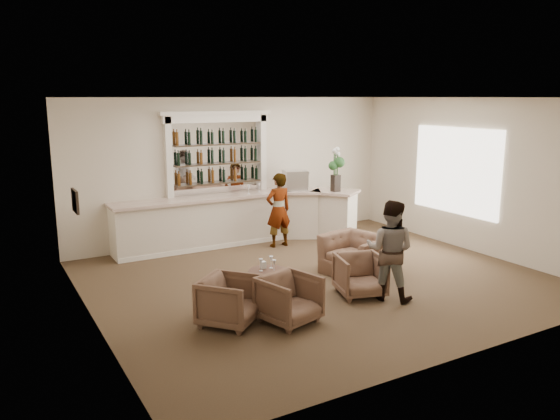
# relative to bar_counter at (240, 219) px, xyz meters

# --- Properties ---
(ground) EXTENTS (8.00, 8.00, 0.00)m
(ground) POSITION_rel_bar_counter_xyz_m (0.16, -3.00, -0.57)
(ground) COLOR brown
(ground) RESTS_ON ground
(room_shell) EXTENTS (8.04, 7.02, 3.32)m
(room_shell) POSITION_rel_bar_counter_xyz_m (0.33, -2.29, 1.77)
(room_shell) COLOR beige
(room_shell) RESTS_ON ground
(bar_counter) EXTENTS (5.72, 1.80, 1.14)m
(bar_counter) POSITION_rel_bar_counter_xyz_m (0.00, 0.00, 0.00)
(bar_counter) COLOR white
(bar_counter) RESTS_ON ground
(back_bar_alcove) EXTENTS (2.64, 0.25, 3.00)m
(back_bar_alcove) POSITION_rel_bar_counter_xyz_m (-0.34, 0.41, 1.46)
(back_bar_alcove) COLOR white
(back_bar_alcove) RESTS_ON ground
(cocktail_table) EXTENTS (0.66, 0.66, 0.50)m
(cocktail_table) POSITION_rel_bar_counter_xyz_m (-1.12, -3.43, -0.32)
(cocktail_table) COLOR #44271D
(cocktail_table) RESTS_ON ground
(sommelier) EXTENTS (0.61, 0.41, 1.67)m
(sommelier) POSITION_rel_bar_counter_xyz_m (0.65, -0.65, 0.26)
(sommelier) COLOR gray
(sommelier) RESTS_ON ground
(guest) EXTENTS (0.99, 1.03, 1.67)m
(guest) POSITION_rel_bar_counter_xyz_m (0.64, -4.39, 0.26)
(guest) COLOR gray
(guest) RESTS_ON ground
(armchair_left) EXTENTS (1.11, 1.11, 0.73)m
(armchair_left) POSITION_rel_bar_counter_xyz_m (-2.11, -4.04, -0.21)
(armchair_left) COLOR brown
(armchair_left) RESTS_ON ground
(armchair_center) EXTENTS (0.95, 0.97, 0.72)m
(armchair_center) POSITION_rel_bar_counter_xyz_m (-1.30, -4.41, -0.21)
(armchair_center) COLOR brown
(armchair_center) RESTS_ON ground
(armchair_right) EXTENTS (0.94, 0.96, 0.71)m
(armchair_right) POSITION_rel_bar_counter_xyz_m (0.32, -4.04, -0.22)
(armchair_right) COLOR brown
(armchair_right) RESTS_ON ground
(armchair_far) EXTENTS (1.26, 1.36, 0.74)m
(armchair_far) POSITION_rel_bar_counter_xyz_m (0.96, -3.08, -0.20)
(armchair_far) COLOR brown
(armchair_far) RESTS_ON ground
(espresso_machine) EXTENTS (0.62, 0.56, 0.46)m
(espresso_machine) POSITION_rel_bar_counter_xyz_m (1.43, -0.07, 0.80)
(espresso_machine) COLOR #B9B9BE
(espresso_machine) RESTS_ON bar_counter
(flower_vase) EXTENTS (0.27, 0.27, 1.03)m
(flower_vase) POSITION_rel_bar_counter_xyz_m (2.14, -0.71, 1.15)
(flower_vase) COLOR black
(flower_vase) RESTS_ON bar_counter
(wine_glass_bar_left) EXTENTS (0.07, 0.07, 0.21)m
(wine_glass_bar_left) POSITION_rel_bar_counter_xyz_m (0.22, -0.03, 0.67)
(wine_glass_bar_left) COLOR white
(wine_glass_bar_left) RESTS_ON bar_counter
(wine_glass_bar_right) EXTENTS (0.07, 0.07, 0.21)m
(wine_glass_bar_right) POSITION_rel_bar_counter_xyz_m (0.55, 0.09, 0.67)
(wine_glass_bar_right) COLOR white
(wine_glass_bar_right) RESTS_ON bar_counter
(wine_glass_tbl_a) EXTENTS (0.07, 0.07, 0.21)m
(wine_glass_tbl_a) POSITION_rel_bar_counter_xyz_m (-1.24, -3.40, 0.03)
(wine_glass_tbl_a) COLOR white
(wine_glass_tbl_a) RESTS_ON cocktail_table
(wine_glass_tbl_b) EXTENTS (0.07, 0.07, 0.21)m
(wine_glass_tbl_b) POSITION_rel_bar_counter_xyz_m (-1.02, -3.35, 0.03)
(wine_glass_tbl_b) COLOR white
(wine_glass_tbl_b) RESTS_ON cocktail_table
(wine_glass_tbl_c) EXTENTS (0.07, 0.07, 0.21)m
(wine_glass_tbl_c) POSITION_rel_bar_counter_xyz_m (-1.08, -3.56, 0.03)
(wine_glass_tbl_c) COLOR white
(wine_glass_tbl_c) RESTS_ON cocktail_table
(napkin_holder) EXTENTS (0.08, 0.08, 0.12)m
(napkin_holder) POSITION_rel_bar_counter_xyz_m (-1.14, -3.29, -0.01)
(napkin_holder) COLOR white
(napkin_holder) RESTS_ON cocktail_table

